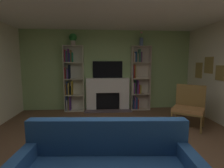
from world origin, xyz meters
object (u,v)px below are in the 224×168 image
Objects in this scene: potted_plant at (73,38)px; armchair at (189,106)px; bookshelf_right at (138,79)px; fireplace at (108,93)px; vase_with_flowers at (141,41)px; tv at (108,70)px; bookshelf_left at (72,79)px.

potted_plant is 3.97m from armchair.
bookshelf_right is at bearing 1.03° from potted_plant.
fireplace is at bearing 1.82° from potted_plant.
potted_plant is 0.81× the size of vase_with_flowers.
potted_plant is at bearing -178.97° from bookshelf_right.
vase_with_flowers is at bearing -6.05° from tv.
vase_with_flowers is (0.08, -0.04, 1.27)m from bookshelf_right.
bookshelf_left is 1.31m from potted_plant.
bookshelf_left is 1.00× the size of bookshelf_right.
fireplace is 0.80m from tv.
bookshelf_right reaches higher than tv.
potted_plant reaches higher than fireplace.
armchair is at bearing -28.92° from bookshelf_left.
vase_with_flowers is at bearing -26.11° from bookshelf_right.
bookshelf_left is at bearing -175.81° from tv.
potted_plant is (-2.16, -0.04, 1.34)m from bookshelf_right.
vase_with_flowers reaches higher than bookshelf_right.
potted_plant is at bearing -178.18° from fireplace.
potted_plant is 0.36× the size of armchair.
bookshelf_right reaches higher than armchair.
armchair is (3.15, -1.74, -0.54)m from bookshelf_left.
bookshelf_left is 2.25m from bookshelf_right.
fireplace is 4.07× the size of potted_plant.
armchair is (0.83, -1.71, -1.78)m from vase_with_flowers.
bookshelf_right is (1.04, -0.08, -0.33)m from tv.
vase_with_flowers is at bearing -0.76° from bookshelf_left.
armchair is (1.95, -1.74, -0.04)m from fireplace.
bookshelf_right is (2.25, 0.01, -0.03)m from bookshelf_left.
armchair is (1.95, -1.83, -0.84)m from tv.
fireplace is at bearing 138.17° from armchair.
bookshelf_right is 2.05× the size of armchair.
potted_plant reaches higher than armchair.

